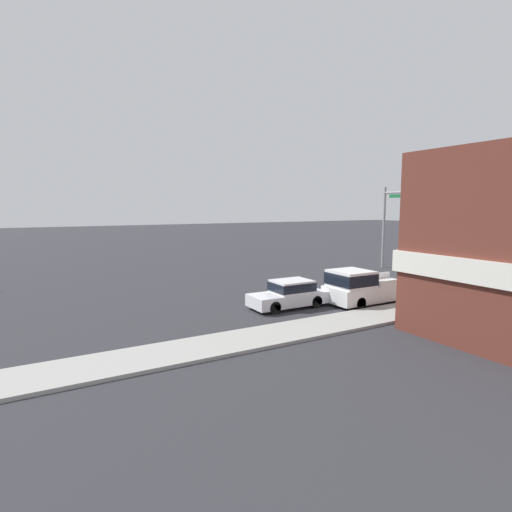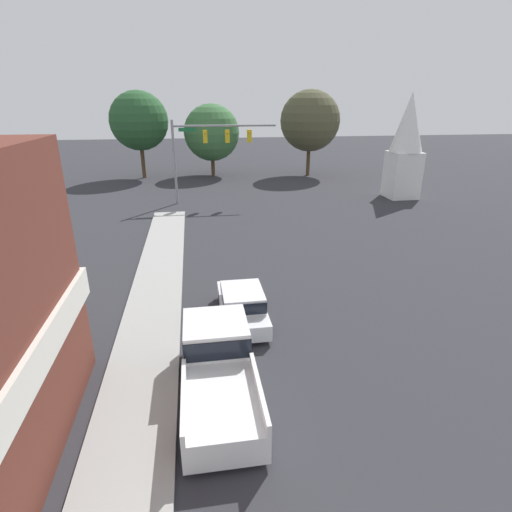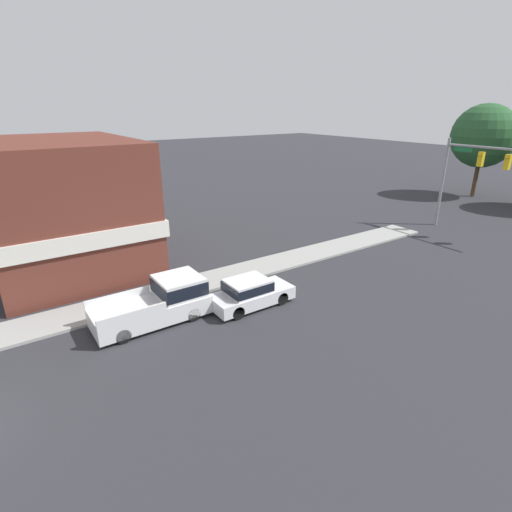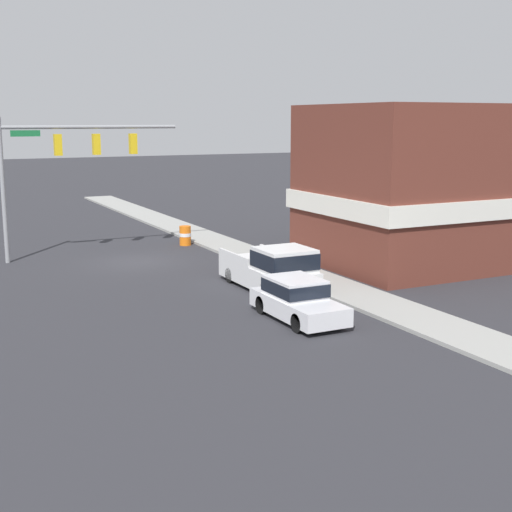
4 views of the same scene
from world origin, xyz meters
name	(u,v)px [view 3 (image 3 of 4)]	position (x,y,z in m)	size (l,w,h in m)	color
far_signal_assembly	(484,166)	(-2.15, 33.40, 5.24)	(8.86, 0.49, 7.04)	gray
car_lead	(250,292)	(-1.98, 12.46, 0.76)	(1.75, 4.23, 1.46)	black
pickup_truck_parked	(162,301)	(-3.23, 8.37, 0.94)	(2.14, 5.27, 1.93)	black
corner_brick_building	(63,206)	(-13.14, 6.38, 3.73)	(11.79, 8.52, 7.62)	brown
backdrop_tree_left_far	(484,136)	(-9.37, 46.89, 6.38)	(6.51, 6.51, 9.65)	#4C3823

